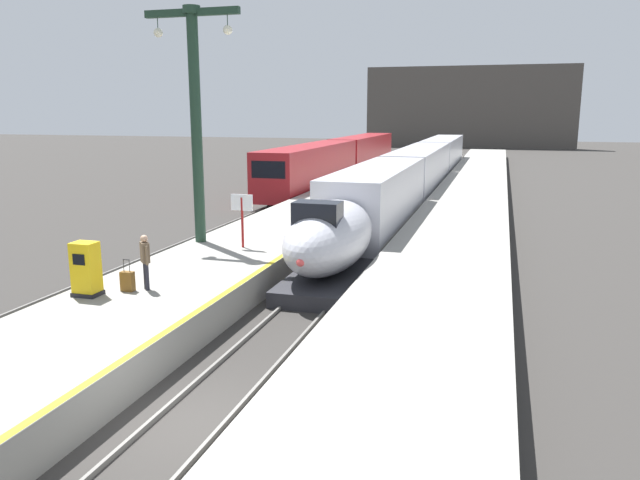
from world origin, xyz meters
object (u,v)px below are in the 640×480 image
at_px(station_column_mid, 195,104).
at_px(regional_train_adjacent, 341,159).
at_px(passenger_near_edge, 145,258).
at_px(ticket_machine_yellow, 86,271).
at_px(highspeed_train_main, 417,172).
at_px(departure_info_board, 242,210).
at_px(rolling_suitcase, 128,281).

bearing_deg(station_column_mid, regional_train_adjacent, 93.97).
relative_size(passenger_near_edge, ticket_machine_yellow, 1.06).
xyz_separation_m(highspeed_train_main, departure_info_board, (-3.77, -23.62, 0.60)).
height_order(station_column_mid, ticket_machine_yellow, station_column_mid).
bearing_deg(highspeed_train_main, departure_info_board, -99.07).
distance_m(station_column_mid, ticket_machine_yellow, 9.22).
xyz_separation_m(regional_train_adjacent, departure_info_board, (4.33, -32.20, 0.43)).
distance_m(regional_train_adjacent, departure_info_board, 32.49).
xyz_separation_m(station_column_mid, departure_info_board, (2.13, -0.53, -4.08)).
bearing_deg(regional_train_adjacent, passenger_near_edge, -84.24).
distance_m(highspeed_train_main, station_column_mid, 24.28).
bearing_deg(ticket_machine_yellow, departure_info_board, 76.33).
bearing_deg(ticket_machine_yellow, station_column_mid, 92.56).
bearing_deg(rolling_suitcase, ticket_machine_yellow, -140.16).
relative_size(station_column_mid, rolling_suitcase, 9.47).
xyz_separation_m(regional_train_adjacent, ticket_machine_yellow, (2.55, -39.51, -0.34)).
height_order(station_column_mid, rolling_suitcase, station_column_mid).
bearing_deg(regional_train_adjacent, ticket_machine_yellow, -86.31).
xyz_separation_m(passenger_near_edge, rolling_suitcase, (-0.46, -0.31, -0.69)).
bearing_deg(station_column_mid, rolling_suitcase, -80.23).
xyz_separation_m(highspeed_train_main, rolling_suitcase, (-4.68, -30.20, -0.60)).
height_order(regional_train_adjacent, departure_info_board, regional_train_adjacent).
distance_m(regional_train_adjacent, station_column_mid, 32.07).
bearing_deg(regional_train_adjacent, highspeed_train_main, -46.66).
xyz_separation_m(station_column_mid, rolling_suitcase, (1.22, -7.11, -5.28)).
height_order(passenger_near_edge, rolling_suitcase, passenger_near_edge).
height_order(passenger_near_edge, departure_info_board, departure_info_board).
distance_m(regional_train_adjacent, passenger_near_edge, 38.67).
bearing_deg(departure_info_board, regional_train_adjacent, 97.65).
xyz_separation_m(regional_train_adjacent, station_column_mid, (2.20, -31.67, 4.51)).
bearing_deg(rolling_suitcase, regional_train_adjacent, 95.05).
xyz_separation_m(station_column_mid, ticket_machine_yellow, (0.35, -7.84, -4.84)).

